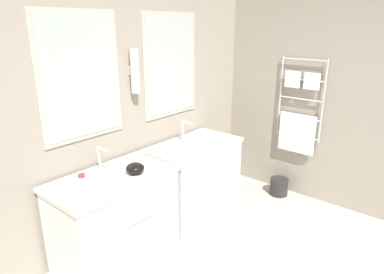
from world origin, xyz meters
name	(u,v)px	position (x,y,z in m)	size (l,w,h in m)	color
wall_back	(84,107)	(0.02, 2.16, 1.31)	(5.96, 0.16, 2.60)	#9E9384
wall_right	(325,89)	(2.21, 0.96, 1.29)	(0.13, 4.20, 2.60)	#9E9384
vanity_left	(118,220)	(-0.01, 1.79, 0.40)	(1.01, 0.63, 0.79)	white
vanity_right	(196,180)	(1.03, 1.79, 0.40)	(1.01, 0.63, 0.79)	white
faucet_left	(100,160)	(-0.01, 1.96, 0.90)	(0.17, 0.14, 0.22)	silver
faucet_right	(184,131)	(1.03, 1.96, 0.90)	(0.17, 0.14, 0.22)	silver
toiletry_bottle	(83,185)	(-0.32, 1.73, 0.87)	(0.07, 0.07, 0.16)	silver
amenity_bowl	(135,168)	(0.16, 1.72, 0.84)	(0.15, 0.15, 0.09)	black
waste_bin	(279,186)	(2.00, 1.30, 0.11)	(0.22, 0.22, 0.20)	#282626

